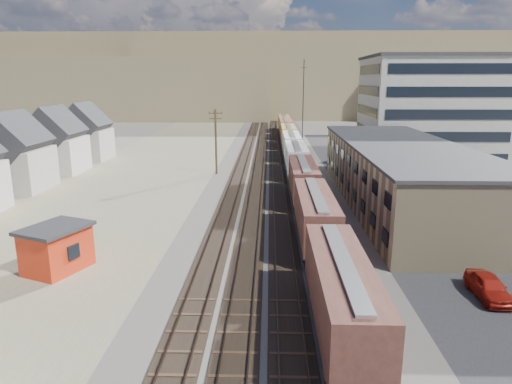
{
  "coord_description": "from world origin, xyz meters",
  "views": [
    {
      "loc": [
        -0.28,
        -27.48,
        14.26
      ],
      "look_at": [
        -1.64,
        18.34,
        3.0
      ],
      "focal_mm": 32.0,
      "sensor_mm": 36.0,
      "label": 1
    }
  ],
  "objects_px": {
    "maintenance_shed": "(57,248)",
    "parked_car_red": "(489,287)",
    "freight_train": "(294,150)",
    "parked_car_blue": "(401,172)",
    "utility_pole_north": "(216,140)"
  },
  "relations": [
    {
      "from": "freight_train",
      "to": "maintenance_shed",
      "type": "bearing_deg",
      "value": -114.54
    },
    {
      "from": "maintenance_shed",
      "to": "freight_train",
      "type": "bearing_deg",
      "value": 65.46
    },
    {
      "from": "parked_car_red",
      "to": "parked_car_blue",
      "type": "bearing_deg",
      "value": 83.06
    },
    {
      "from": "freight_train",
      "to": "parked_car_blue",
      "type": "relative_size",
      "value": 24.48
    },
    {
      "from": "utility_pole_north",
      "to": "maintenance_shed",
      "type": "xyz_separation_m",
      "value": [
        -7.96,
        -37.21,
        -3.48
      ]
    },
    {
      "from": "parked_car_blue",
      "to": "maintenance_shed",
      "type": "bearing_deg",
      "value": -163.11
    },
    {
      "from": "parked_car_blue",
      "to": "freight_train",
      "type": "bearing_deg",
      "value": 125.35
    },
    {
      "from": "maintenance_shed",
      "to": "utility_pole_north",
      "type": "bearing_deg",
      "value": 77.92
    },
    {
      "from": "freight_train",
      "to": "parked_car_red",
      "type": "height_order",
      "value": "freight_train"
    },
    {
      "from": "utility_pole_north",
      "to": "parked_car_blue",
      "type": "bearing_deg",
      "value": -1.64
    },
    {
      "from": "parked_car_red",
      "to": "parked_car_blue",
      "type": "xyz_separation_m",
      "value": [
        5.36,
        40.09,
        -0.11
      ]
    },
    {
      "from": "utility_pole_north",
      "to": "freight_train",
      "type": "bearing_deg",
      "value": 30.27
    },
    {
      "from": "maintenance_shed",
      "to": "parked_car_blue",
      "type": "xyz_separation_m",
      "value": [
        36.31,
        36.4,
        -1.14
      ]
    },
    {
      "from": "parked_car_red",
      "to": "parked_car_blue",
      "type": "distance_m",
      "value": 40.45
    },
    {
      "from": "maintenance_shed",
      "to": "parked_car_red",
      "type": "height_order",
      "value": "maintenance_shed"
    }
  ]
}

